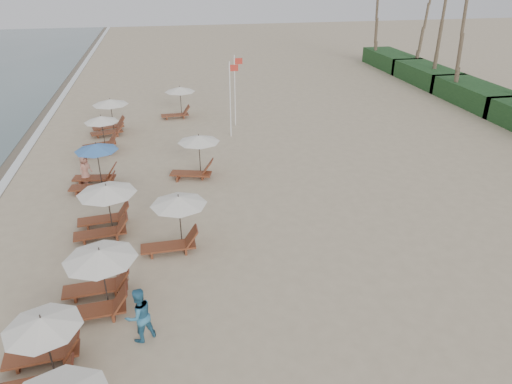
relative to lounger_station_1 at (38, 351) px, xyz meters
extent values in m
plane|color=tan|center=(6.54, 0.61, -0.95)|extent=(160.00, 160.00, 0.00)
cube|color=#193D1C|center=(28.54, 22.61, -0.15)|extent=(3.20, 8.00, 1.60)
cube|color=#193D1C|center=(28.54, 30.11, -0.15)|extent=(3.20, 8.00, 1.60)
cube|color=#193D1C|center=(28.54, 37.61, -0.15)|extent=(3.20, 8.00, 1.60)
cylinder|color=brown|center=(27.64, 23.81, 4.35)|extent=(0.36, 0.36, 10.60)
cylinder|color=brown|center=(28.54, 29.01, 4.75)|extent=(0.36, 0.36, 11.40)
cylinder|color=brown|center=(29.44, 34.21, 3.55)|extent=(0.36, 0.36, 9.00)
cylinder|color=brown|center=(27.64, 39.41, 3.95)|extent=(0.36, 0.36, 9.80)
cylinder|color=black|center=(0.28, 0.00, 0.05)|extent=(0.05, 0.05, 2.00)
cone|color=silver|center=(0.28, 0.00, 0.95)|extent=(2.08, 2.08, 0.35)
cylinder|color=black|center=(1.49, 2.83, 0.10)|extent=(0.05, 0.05, 2.10)
cone|color=silver|center=(1.49, 2.83, 1.05)|extent=(2.39, 2.39, 0.35)
cylinder|color=black|center=(1.28, 7.77, 0.09)|extent=(0.05, 0.05, 2.07)
cone|color=silver|center=(1.28, 7.77, 1.02)|extent=(2.46, 2.46, 0.35)
cylinder|color=black|center=(0.43, 12.37, 0.19)|extent=(0.05, 0.05, 2.28)
cone|color=#3D70B4|center=(0.43, 12.37, 1.23)|extent=(2.15, 2.15, 0.35)
cylinder|color=black|center=(0.16, 17.61, 0.12)|extent=(0.05, 0.05, 2.13)
cone|color=silver|center=(0.16, 17.61, 1.08)|extent=(2.03, 2.03, 0.35)
cylinder|color=black|center=(0.43, 20.96, 0.17)|extent=(0.05, 0.05, 2.25)
cone|color=silver|center=(0.43, 20.96, 1.20)|extent=(2.35, 2.35, 0.35)
cylinder|color=black|center=(4.14, 6.04, 0.12)|extent=(0.05, 0.05, 2.15)
cone|color=silver|center=(4.14, 6.04, 1.10)|extent=(2.24, 2.24, 0.35)
cylinder|color=black|center=(5.53, 12.97, 0.12)|extent=(0.05, 0.05, 2.15)
cone|color=silver|center=(5.53, 12.97, 1.10)|extent=(2.24, 2.24, 0.35)
cylinder|color=black|center=(5.11, 23.89, 0.12)|extent=(0.05, 0.05, 2.15)
cone|color=silver|center=(5.11, 23.89, 1.10)|extent=(2.24, 2.24, 0.35)
imported|color=teal|center=(2.64, 0.97, -0.04)|extent=(1.11, 1.03, 1.82)
imported|color=brown|center=(1.91, 3.77, -0.20)|extent=(0.98, 1.12, 1.51)
imported|color=tan|center=(-0.42, 13.14, -0.20)|extent=(0.82, 0.87, 1.50)
cylinder|color=silver|center=(8.08, 18.80, 1.48)|extent=(0.08, 0.08, 4.86)
cube|color=#B52D22|center=(8.36, 18.80, 3.51)|extent=(0.55, 0.02, 0.40)
cylinder|color=silver|center=(8.74, 21.06, 1.47)|extent=(0.08, 0.08, 4.83)
cube|color=#B52D22|center=(9.02, 21.06, 3.48)|extent=(0.55, 0.02, 0.40)
camera|label=1|loc=(3.95, -10.32, 9.41)|focal=32.67mm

